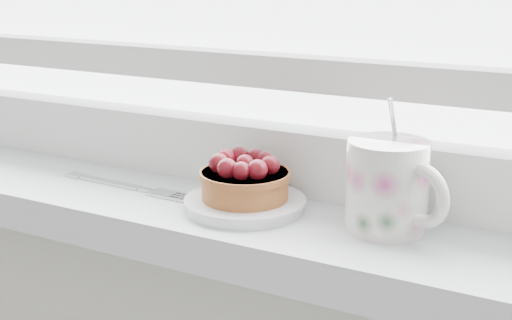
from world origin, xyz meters
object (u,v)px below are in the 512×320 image
Objects in this scene: raspberry_tart at (245,178)px; fork at (129,186)px; floral_mug at (390,185)px; saucer at (245,204)px.

raspberry_tart is 0.15m from fork.
floral_mug is 0.67× the size of fork.
floral_mug is at bearing 5.43° from raspberry_tart.
raspberry_tart is at bearing 174.34° from saucer.
fork is at bearing -179.96° from saucer.
fork is at bearing -179.95° from raspberry_tart.
saucer is 1.35× the size of raspberry_tart.
saucer is 1.00× the size of floral_mug.
raspberry_tart is (-0.00, 0.00, 0.03)m from saucer.
raspberry_tart is at bearing 0.05° from fork.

